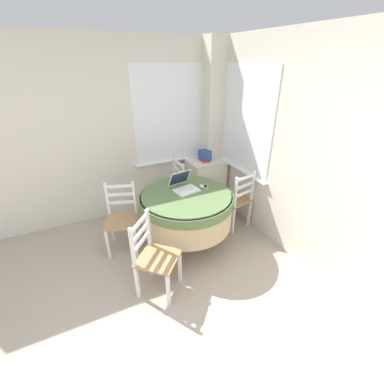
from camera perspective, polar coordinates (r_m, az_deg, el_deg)
The scene contains 13 objects.
ground_plane at distance 2.52m, azimuth -9.48°, elevation -36.40°, with size 30.00×30.00×0.00m, color #A89B89.
corner_room_shell at distance 3.23m, azimuth 0.00°, elevation 10.09°, with size 4.33×4.49×2.55m.
round_dining_table at distance 3.25m, azimuth -1.24°, elevation -3.36°, with size 1.17×1.17×0.77m.
laptop at distance 3.24m, azimuth -1.79°, elevation 1.37°, with size 0.35×0.37×0.22m.
computer_mouse at distance 3.29m, azimuth 2.16°, elevation 1.27°, with size 0.06×0.09×0.05m.
cell_phone at distance 3.33m, azimuth 2.95°, elevation 1.23°, with size 0.07×0.12×0.01m.
dining_chair_near_back_window at distance 4.03m, azimuth -4.54°, elevation 0.70°, with size 0.40×0.40×0.89m.
dining_chair_near_right_window at distance 3.75m, azimuth 9.76°, elevation -1.81°, with size 0.47×0.47×0.89m.
dining_chair_camera_near at distance 2.75m, azimuth -8.43°, elevation -14.15°, with size 0.56×0.56×0.89m.
dining_chair_left_flank at distance 3.40m, azimuth -15.28°, elevation -5.75°, with size 0.50×0.50×0.89m.
corner_cabinet at distance 4.38m, azimuth 2.99°, elevation 2.39°, with size 0.58×0.51×0.77m.
storage_box at distance 4.21m, azimuth 2.85°, elevation 8.18°, with size 0.17×0.16×0.16m.
book_on_cabinet at distance 4.17m, azimuth 2.82°, elevation 7.01°, with size 0.12×0.18×0.02m.
Camera 1 is at (-0.17, -1.12, 2.26)m, focal length 24.00 mm.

